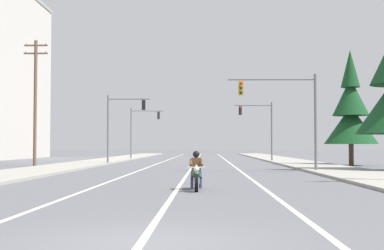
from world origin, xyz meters
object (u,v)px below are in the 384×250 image
at_px(traffic_signal_near_left, 120,119).
at_px(utility_pole_left_near, 35,99).
at_px(conifer_tree_right_verge_far, 351,112).
at_px(motorcycle_with_rider, 196,174).
at_px(traffic_signal_near_right, 290,106).
at_px(traffic_signal_mid_left, 140,126).
at_px(traffic_signal_mid_right, 261,123).

distance_m(traffic_signal_near_left, utility_pole_left_near, 8.05).
bearing_deg(conifer_tree_right_verge_far, motorcycle_with_rider, -116.85).
xyz_separation_m(traffic_signal_near_right, conifer_tree_right_verge_far, (6.76, 10.79, 0.29)).
relative_size(traffic_signal_mid_left, utility_pole_left_near, 0.61).
bearing_deg(traffic_signal_near_left, traffic_signal_mid_right, 30.00).
bearing_deg(traffic_signal_mid_left, traffic_signal_mid_right, -31.63).
distance_m(traffic_signal_mid_right, traffic_signal_mid_left, 16.06).
bearing_deg(traffic_signal_mid_left, traffic_signal_near_right, -66.18).
distance_m(motorcycle_with_rider, traffic_signal_mid_left, 44.48).
height_order(traffic_signal_near_left, conifer_tree_right_verge_far, conifer_tree_right_verge_far).
bearing_deg(traffic_signal_near_right, utility_pole_left_near, 155.79).
xyz_separation_m(traffic_signal_mid_left, conifer_tree_right_verge_far, (19.99, -19.19, 0.39)).
bearing_deg(traffic_signal_near_right, traffic_signal_mid_left, 113.82).
distance_m(traffic_signal_near_right, conifer_tree_right_verge_far, 12.74).
bearing_deg(conifer_tree_right_verge_far, traffic_signal_mid_left, 136.18).
relative_size(traffic_signal_mid_left, conifer_tree_right_verge_far, 0.64).
bearing_deg(traffic_signal_near_right, conifer_tree_right_verge_far, 57.91).
xyz_separation_m(traffic_signal_near_right, utility_pole_left_near, (-19.02, 8.55, 1.27)).
distance_m(traffic_signal_near_right, traffic_signal_mid_right, 21.55).
bearing_deg(motorcycle_with_rider, traffic_signal_near_left, 105.06).
height_order(traffic_signal_near_right, traffic_signal_near_left, same).
bearing_deg(traffic_signal_mid_right, motorcycle_with_rider, -99.79).
bearing_deg(utility_pole_left_near, traffic_signal_mid_right, 33.72).
xyz_separation_m(traffic_signal_near_right, traffic_signal_near_left, (-13.04, 13.76, -0.11)).
xyz_separation_m(utility_pole_left_near, conifer_tree_right_verge_far, (25.79, 2.23, -0.98)).
xyz_separation_m(traffic_signal_mid_left, utility_pole_left_near, (-5.79, -21.42, 1.38)).
relative_size(utility_pole_left_near, conifer_tree_right_verge_far, 1.05).
bearing_deg(traffic_signal_near_right, traffic_signal_near_left, 133.45).
relative_size(traffic_signal_near_left, utility_pole_left_near, 0.61).
height_order(traffic_signal_near_left, utility_pole_left_near, utility_pole_left_near).
height_order(motorcycle_with_rider, traffic_signal_mid_right, traffic_signal_mid_right).
relative_size(traffic_signal_near_right, traffic_signal_mid_right, 1.00).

